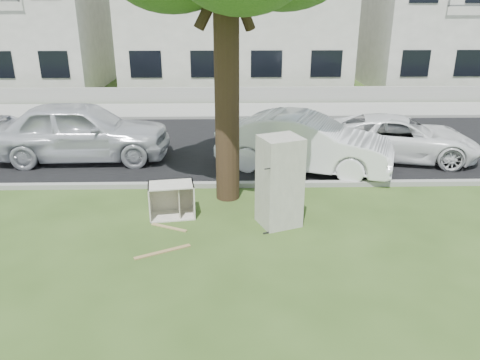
{
  "coord_description": "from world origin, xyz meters",
  "views": [
    {
      "loc": [
        -0.36,
        -8.31,
        4.34
      ],
      "look_at": [
        -0.14,
        0.6,
        0.89
      ],
      "focal_mm": 35.0,
      "sensor_mm": 36.0,
      "label": 1
    }
  ],
  "objects_px": {
    "car_center": "(305,143)",
    "car_left": "(81,131)",
    "cabinet": "(172,200)",
    "car_right": "(399,138)",
    "fridge": "(280,182)"
  },
  "relations": [
    {
      "from": "fridge",
      "to": "car_right",
      "type": "height_order",
      "value": "fridge"
    },
    {
      "from": "fridge",
      "to": "cabinet",
      "type": "distance_m",
      "value": 2.34
    },
    {
      "from": "car_center",
      "to": "car_left",
      "type": "distance_m",
      "value": 6.34
    },
    {
      "from": "car_center",
      "to": "car_left",
      "type": "bearing_deg",
      "value": 100.64
    },
    {
      "from": "cabinet",
      "to": "car_center",
      "type": "bearing_deg",
      "value": 32.84
    },
    {
      "from": "car_center",
      "to": "fridge",
      "type": "bearing_deg",
      "value": -177.26
    },
    {
      "from": "fridge",
      "to": "car_right",
      "type": "bearing_deg",
      "value": 26.05
    },
    {
      "from": "car_right",
      "to": "car_left",
      "type": "bearing_deg",
      "value": 102.02
    },
    {
      "from": "cabinet",
      "to": "car_left",
      "type": "bearing_deg",
      "value": 118.84
    },
    {
      "from": "car_center",
      "to": "car_right",
      "type": "relative_size",
      "value": 1.04
    },
    {
      "from": "cabinet",
      "to": "car_left",
      "type": "distance_m",
      "value": 4.95
    },
    {
      "from": "fridge",
      "to": "car_left",
      "type": "xyz_separation_m",
      "value": [
        -5.23,
        4.31,
        -0.08
      ]
    },
    {
      "from": "cabinet",
      "to": "car_right",
      "type": "bearing_deg",
      "value": 23.18
    },
    {
      "from": "fridge",
      "to": "cabinet",
      "type": "bearing_deg",
      "value": 148.84
    },
    {
      "from": "car_center",
      "to": "car_left",
      "type": "height_order",
      "value": "car_left"
    }
  ]
}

